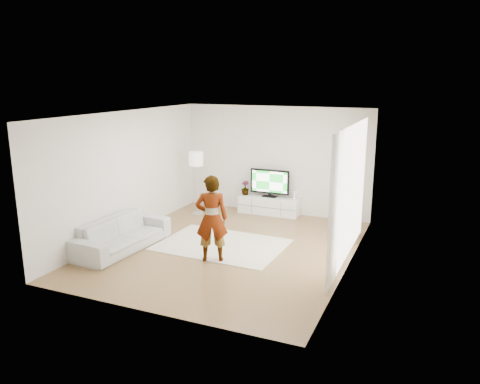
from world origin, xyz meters
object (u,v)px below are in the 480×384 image
at_px(media_console, 269,205).
at_px(television, 270,182).
at_px(sofa, 122,234).
at_px(floor_lamp, 196,162).
at_px(player, 212,218).
at_px(rug, 222,245).

xyz_separation_m(media_console, television, (-0.00, 0.03, 0.62)).
distance_m(media_console, sofa, 4.15).
xyz_separation_m(television, floor_lamp, (-1.75, -0.75, 0.55)).
bearing_deg(television, floor_lamp, -156.93).
xyz_separation_m(player, sofa, (-2.01, -0.16, -0.54)).
relative_size(player, floor_lamp, 1.03).
relative_size(sofa, floor_lamp, 1.36).
relative_size(television, sofa, 0.47).
distance_m(sofa, floor_lamp, 3.14).
distance_m(player, floor_lamp, 3.38).
distance_m(television, sofa, 4.21).
bearing_deg(player, sofa, -20.15).
distance_m(rug, floor_lamp, 2.88).
relative_size(rug, player, 1.54).
xyz_separation_m(media_console, rug, (-0.13, -2.64, -0.22)).
bearing_deg(floor_lamp, television, 23.07).
xyz_separation_m(television, sofa, (-1.93, -3.70, -0.52)).
height_order(sofa, floor_lamp, floor_lamp).
height_order(media_console, floor_lamp, floor_lamp).
xyz_separation_m(media_console, floor_lamp, (-1.75, -0.72, 1.17)).
bearing_deg(player, floor_lamp, -81.50).
relative_size(media_console, rug, 0.61).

